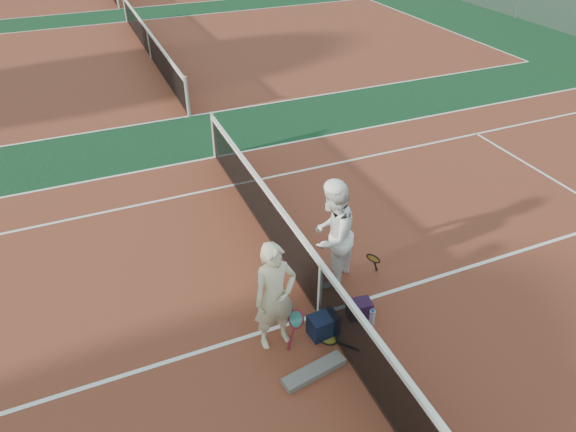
{
  "coord_description": "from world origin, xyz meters",
  "views": [
    {
      "loc": [
        -2.59,
        -4.91,
        5.6
      ],
      "look_at": [
        0.0,
        1.19,
        1.05
      ],
      "focal_mm": 32.0,
      "sensor_mm": 36.0,
      "label": 1
    }
  ],
  "objects": [
    {
      "name": "net_main",
      "position": [
        0.0,
        0.0,
        0.51
      ],
      "size": [
        0.1,
        10.98,
        1.02
      ],
      "primitive_type": null,
      "color": "black",
      "rests_on": "ground"
    },
    {
      "name": "racket_red",
      "position": [
        -0.53,
        -0.33,
        0.28
      ],
      "size": [
        0.39,
        0.38,
        0.55
      ],
      "primitive_type": null,
      "rotation": [
        0.0,
        0.0,
        0.59
      ],
      "color": "maroon",
      "rests_on": "ground"
    },
    {
      "name": "ground",
      "position": [
        0.0,
        0.0,
        0.0
      ],
      "size": [
        130.0,
        130.0,
        0.0
      ],
      "primitive_type": "plane",
      "color": "black",
      "rests_on": "ground"
    },
    {
      "name": "net_cover_canvas",
      "position": [
        -0.53,
        -0.96,
        0.05
      ],
      "size": [
        0.94,
        0.36,
        0.1
      ],
      "primitive_type": "cube",
      "rotation": [
        0.0,
        0.0,
        0.16
      ],
      "color": "#5E5955",
      "rests_on": "ground"
    },
    {
      "name": "court_main",
      "position": [
        0.0,
        0.0,
        0.0
      ],
      "size": [
        23.77,
        10.97,
        0.01
      ],
      "primitive_type": "cube",
      "color": "brown",
      "rests_on": "ground"
    },
    {
      "name": "player_b",
      "position": [
        0.5,
        0.64,
        0.91
      ],
      "size": [
        1.12,
        1.09,
        1.82
      ],
      "primitive_type": "imported",
      "rotation": [
        0.0,
        0.0,
        3.81
      ],
      "color": "white",
      "rests_on": "ground"
    },
    {
      "name": "racket_spare",
      "position": [
        -0.09,
        -0.49,
        0.01
      ],
      "size": [
        0.59,
        0.63,
        0.03
      ],
      "primitive_type": null,
      "rotation": [
        0.0,
        0.0,
        2.27
      ],
      "color": "black",
      "rests_on": "ground"
    },
    {
      "name": "water_bottle",
      "position": [
        0.61,
        -0.51,
        0.15
      ],
      "size": [
        0.09,
        0.09,
        0.3
      ],
      "primitive_type": "cylinder",
      "color": "#C9DDFF",
      "rests_on": "ground"
    },
    {
      "name": "sports_bag_navy",
      "position": [
        -0.11,
        -0.36,
        0.17
      ],
      "size": [
        0.44,
        0.32,
        0.33
      ],
      "primitive_type": "cube",
      "rotation": [
        0.0,
        0.0,
        0.08
      ],
      "color": "black",
      "rests_on": "ground"
    },
    {
      "name": "player_a",
      "position": [
        -0.79,
        -0.22,
        0.85
      ],
      "size": [
        0.65,
        0.45,
        1.69
      ],
      "primitive_type": "imported",
      "rotation": [
        0.0,
        0.0,
        0.08
      ],
      "color": "beige",
      "rests_on": "ground"
    },
    {
      "name": "sports_bag_purple",
      "position": [
        0.54,
        -0.26,
        0.14
      ],
      "size": [
        0.38,
        0.28,
        0.28
      ],
      "primitive_type": "cube",
      "rotation": [
        0.0,
        0.0,
        -0.13
      ],
      "color": "#27102B",
      "rests_on": "ground"
    },
    {
      "name": "racket_black_held",
      "position": [
        1.15,
        0.41,
        0.27
      ],
      "size": [
        0.42,
        0.41,
        0.54
      ],
      "primitive_type": null,
      "rotation": [
        0.0,
        0.0,
        3.75
      ],
      "color": "black",
      "rests_on": "ground"
    },
    {
      "name": "net_far_a",
      "position": [
        0.0,
        13.5,
        0.51
      ],
      "size": [
        0.1,
        10.98,
        1.02
      ],
      "primitive_type": null,
      "color": "black",
      "rests_on": "ground"
    },
    {
      "name": "court_far_a",
      "position": [
        0.0,
        13.5,
        0.0
      ],
      "size": [
        23.77,
        10.97,
        0.01
      ],
      "primitive_type": "cube",
      "color": "brown",
      "rests_on": "ground"
    }
  ]
}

